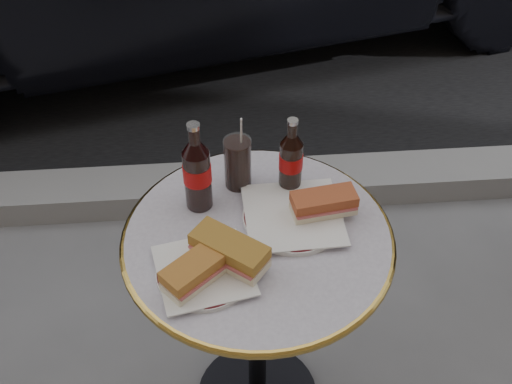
{
  "coord_description": "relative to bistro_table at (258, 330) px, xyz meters",
  "views": [
    {
      "loc": [
        -0.08,
        -0.98,
        1.79
      ],
      "look_at": [
        0.0,
        0.05,
        0.82
      ],
      "focal_mm": 45.0,
      "sensor_mm": 36.0,
      "label": 1
    }
  ],
  "objects": [
    {
      "name": "plate_right",
      "position": [
        0.09,
        0.04,
        0.37
      ],
      "size": [
        0.26,
        0.26,
        0.01
      ],
      "primitive_type": "cylinder",
      "rotation": [
        0.0,
        0.0,
        -0.14
      ],
      "color": "white",
      "rests_on": "bistro_table"
    },
    {
      "name": "sandwich_left_a",
      "position": [
        -0.13,
        -0.12,
        0.4
      ],
      "size": [
        0.17,
        0.16,
        0.05
      ],
      "primitive_type": "cube",
      "rotation": [
        0.0,
        0.0,
        0.71
      ],
      "color": "#AD6B2B",
      "rests_on": "plate_left"
    },
    {
      "name": "plate_left",
      "position": [
        -0.12,
        -0.1,
        0.37
      ],
      "size": [
        0.21,
        0.21,
        0.01
      ],
      "primitive_type": "cylinder",
      "rotation": [
        0.0,
        0.0,
        0.03
      ],
      "color": "white",
      "rests_on": "bistro_table"
    },
    {
      "name": "bistro_table",
      "position": [
        0.0,
        0.0,
        0.0
      ],
      "size": [
        0.62,
        0.62,
        0.73
      ],
      "primitive_type": null,
      "color": "#BAB2C4",
      "rests_on": "ground"
    },
    {
      "name": "sandwich_left_b",
      "position": [
        -0.07,
        -0.08,
        0.41
      ],
      "size": [
        0.18,
        0.17,
        0.06
      ],
      "primitive_type": "cube",
      "rotation": [
        0.0,
        0.0,
        -0.67
      ],
      "color": "#9E6D28",
      "rests_on": "plate_left"
    },
    {
      "name": "sandwich_right",
      "position": [
        0.15,
        0.05,
        0.4
      ],
      "size": [
        0.16,
        0.09,
        0.05
      ],
      "primitive_type": "cube",
      "rotation": [
        0.0,
        0.0,
        0.15
      ],
      "color": "#A84C2A",
      "rests_on": "plate_right"
    },
    {
      "name": "cola_bottle_left",
      "position": [
        -0.13,
        0.11,
        0.48
      ],
      "size": [
        0.08,
        0.08,
        0.24
      ],
      "primitive_type": null,
      "rotation": [
        0.0,
        0.0,
        -0.31
      ],
      "color": "black",
      "rests_on": "bistro_table"
    },
    {
      "name": "curb",
      "position": [
        0.0,
        0.9,
        -0.32
      ],
      "size": [
        40.0,
        0.2,
        0.12
      ],
      "primitive_type": "cube",
      "color": "gray",
      "rests_on": "ground"
    },
    {
      "name": "cola_bottle_right",
      "position": [
        0.09,
        0.15,
        0.47
      ],
      "size": [
        0.06,
        0.06,
        0.21
      ],
      "primitive_type": null,
      "rotation": [
        0.0,
        0.0,
        0.02
      ],
      "color": "black",
      "rests_on": "bistro_table"
    },
    {
      "name": "cola_glass",
      "position": [
        -0.03,
        0.17,
        0.43
      ],
      "size": [
        0.08,
        0.08,
        0.14
      ],
      "primitive_type": "cylinder",
      "rotation": [
        0.0,
        0.0,
        0.29
      ],
      "color": "black",
      "rests_on": "bistro_table"
    }
  ]
}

